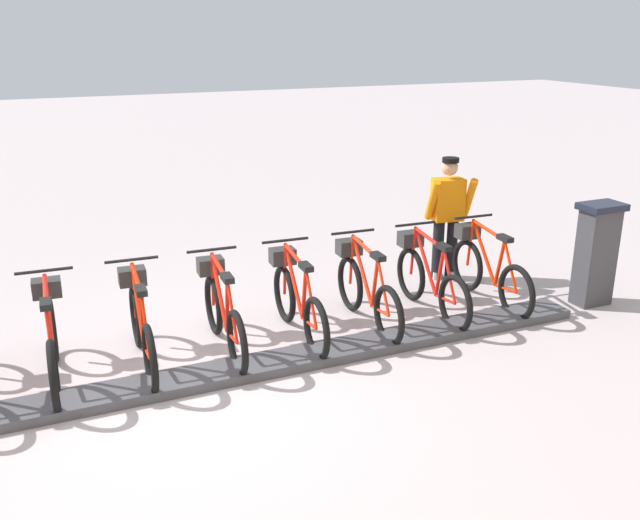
% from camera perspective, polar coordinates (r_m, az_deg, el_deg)
% --- Properties ---
extents(ground_plane, '(60.00, 60.00, 0.00)m').
position_cam_1_polar(ground_plane, '(6.91, -11.62, -10.16)').
color(ground_plane, '#BAACAC').
extents(dock_rail_base, '(0.44, 9.26, 0.10)m').
position_cam_1_polar(dock_rail_base, '(6.89, -11.65, -9.79)').
color(dock_rail_base, '#47474C').
rests_on(dock_rail_base, ground).
extents(payment_kiosk, '(0.36, 0.52, 1.28)m').
position_cam_1_polar(payment_kiosk, '(9.11, 21.65, 0.58)').
color(payment_kiosk, '#38383D').
rests_on(payment_kiosk, ground).
extents(bike_docked_0, '(1.72, 0.54, 1.02)m').
position_cam_1_polar(bike_docked_0, '(8.85, 13.55, -0.73)').
color(bike_docked_0, black).
rests_on(bike_docked_0, ground).
extents(bike_docked_1, '(1.72, 0.54, 1.02)m').
position_cam_1_polar(bike_docked_1, '(8.39, 8.91, -1.51)').
color(bike_docked_1, black).
rests_on(bike_docked_1, ground).
extents(bike_docked_2, '(1.72, 0.54, 1.02)m').
position_cam_1_polar(bike_docked_2, '(7.99, 3.77, -2.36)').
color(bike_docked_2, black).
rests_on(bike_docked_2, ground).
extents(bike_docked_3, '(1.72, 0.54, 1.02)m').
position_cam_1_polar(bike_docked_3, '(7.66, -1.88, -3.28)').
color(bike_docked_3, black).
rests_on(bike_docked_3, ground).
extents(bike_docked_4, '(1.72, 0.54, 1.02)m').
position_cam_1_polar(bike_docked_4, '(7.41, -7.98, -4.23)').
color(bike_docked_4, black).
rests_on(bike_docked_4, ground).
extents(bike_docked_5, '(1.72, 0.54, 1.02)m').
position_cam_1_polar(bike_docked_5, '(7.26, -14.44, -5.18)').
color(bike_docked_5, black).
rests_on(bike_docked_5, ground).
extents(bike_docked_6, '(1.72, 0.54, 1.02)m').
position_cam_1_polar(bike_docked_6, '(7.20, -21.10, -6.10)').
color(bike_docked_6, black).
rests_on(bike_docked_6, ground).
extents(worker_near_rack, '(0.53, 0.67, 1.66)m').
position_cam_1_polar(worker_near_rack, '(9.44, 10.36, 3.75)').
color(worker_near_rack, white).
rests_on(worker_near_rack, ground).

